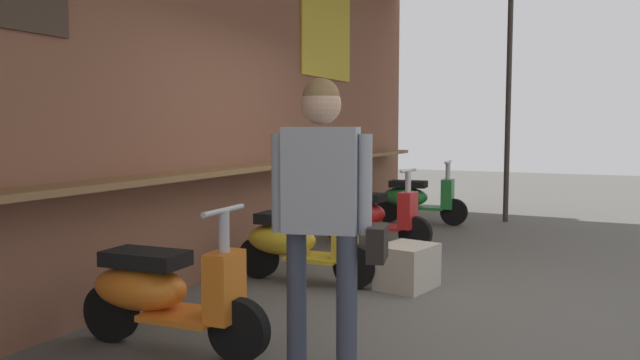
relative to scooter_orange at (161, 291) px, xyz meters
name	(u,v)px	position (x,y,z in m)	size (l,w,h in m)	color
ground_plane	(407,295)	(1.96, -1.08, -0.39)	(31.75, 31.75, 0.00)	#56544F
market_stall_facade	(222,57)	(1.95, 0.80, 1.76)	(11.34, 2.39, 3.92)	brown
scooter_orange	(161,291)	(0.00, 0.00, 0.00)	(0.47, 1.40, 0.97)	orange
scooter_yellow	(297,241)	(1.98, 0.00, 0.00)	(0.46, 1.40, 0.97)	gold
scooter_red	(371,214)	(3.99, 0.00, 0.00)	(0.50, 1.40, 0.97)	red
scooter_green	(416,198)	(5.97, 0.00, 0.00)	(0.49, 1.40, 0.97)	#237533
shopper_with_handbag	(324,196)	(0.04, -1.16, 0.68)	(0.38, 0.68, 1.74)	#383D4C
merchandise_crate	(407,266)	(2.20, -1.01, -0.19)	(0.53, 0.42, 0.40)	#B2A899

